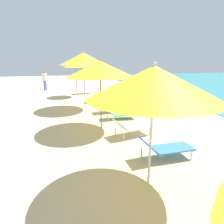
% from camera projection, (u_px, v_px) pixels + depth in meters
% --- Properties ---
extents(umbrella_third, '(2.54, 2.54, 2.60)m').
position_uv_depth(umbrella_third, '(154.00, 83.00, 3.66)').
color(umbrella_third, silver).
rests_on(umbrella_third, ground).
extents(lounger_third_shoreside, '(1.50, 0.59, 0.65)m').
position_uv_depth(lounger_third_shoreside, '(165.00, 147.00, 5.33)').
color(lounger_third_shoreside, blue).
rests_on(lounger_third_shoreside, ground).
extents(umbrella_fourth, '(2.54, 2.54, 2.66)m').
position_uv_depth(umbrella_fourth, '(100.00, 69.00, 7.26)').
color(umbrella_fourth, olive).
rests_on(umbrella_fourth, ground).
extents(lounger_fourth_shoreside, '(1.39, 0.70, 0.61)m').
position_uv_depth(lounger_fourth_shoreside, '(119.00, 113.00, 9.00)').
color(lounger_fourth_shoreside, '#4CA572').
rests_on(lounger_fourth_shoreside, ground).
extents(lounger_fourth_inland, '(1.42, 0.92, 0.63)m').
position_uv_depth(lounger_fourth_inland, '(132.00, 126.00, 6.99)').
color(lounger_fourth_inland, white).
rests_on(lounger_fourth_inland, ground).
extents(umbrella_fifth, '(2.58, 2.58, 3.07)m').
position_uv_depth(umbrella_fifth, '(84.00, 59.00, 10.45)').
color(umbrella_fifth, silver).
rests_on(umbrella_fifth, ground).
extents(lounger_fifth_shoreside, '(1.55, 0.82, 0.67)m').
position_uv_depth(lounger_fifth_shoreside, '(100.00, 98.00, 12.53)').
color(lounger_fifth_shoreside, white).
rests_on(lounger_fifth_shoreside, ground).
extents(lounger_fifth_inland, '(1.39, 0.76, 0.59)m').
position_uv_depth(lounger_fifth_inland, '(110.00, 107.00, 10.14)').
color(lounger_fifth_inland, white).
rests_on(lounger_fifth_inland, ground).
extents(umbrella_farthest, '(1.81, 1.81, 2.52)m').
position_uv_depth(umbrella_farthest, '(76.00, 65.00, 14.20)').
color(umbrella_farthest, olive).
rests_on(umbrella_farthest, ground).
extents(lounger_farthest_shoreside, '(1.63, 0.81, 0.57)m').
position_uv_depth(lounger_farthest_shoreside, '(85.00, 90.00, 15.76)').
color(lounger_farthest_shoreside, white).
rests_on(lounger_farthest_shoreside, ground).
extents(person_walking_far, '(0.42, 0.39, 1.75)m').
position_uv_depth(person_walking_far, '(45.00, 78.00, 17.32)').
color(person_walking_far, '#334CB2').
rests_on(person_walking_far, ground).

